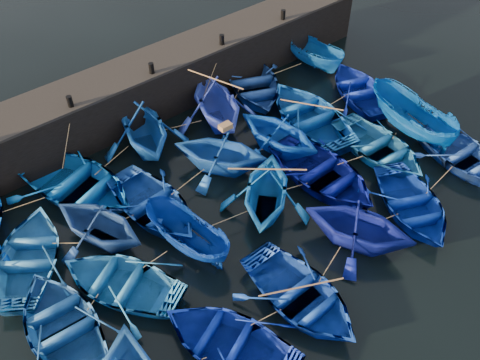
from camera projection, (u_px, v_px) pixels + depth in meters
ground at (291, 238)px, 20.81m from camera, size 120.00×120.00×0.00m
quay_wall at (145, 89)px, 25.75m from camera, size 26.00×2.50×2.50m
quay_top at (142, 66)px, 24.83m from camera, size 26.00×2.50×0.12m
bollard_1 at (70, 101)px, 22.33m from camera, size 0.24×0.24×0.50m
bollard_2 at (151, 68)px, 24.11m from camera, size 0.24×0.24×0.50m
bollard_3 at (222, 40)px, 25.89m from camera, size 0.24×0.24×0.50m
bollard_4 at (283, 15)px, 27.67m from camera, size 0.24×0.24×0.50m
boat_1 at (75, 183)px, 22.09m from camera, size 5.92×6.90×1.21m
boat_2 at (144, 127)px, 23.76m from camera, size 5.04×5.47×2.39m
boat_3 at (216, 102)px, 25.05m from camera, size 5.20×5.63×2.45m
boat_4 at (253, 83)px, 27.33m from camera, size 5.57×6.34×1.09m
boat_5 at (314, 54)px, 28.85m from camera, size 1.68×4.12×1.57m
boat_6 at (30, 256)px, 19.56m from camera, size 5.51×5.85×0.99m
boat_7 at (98, 223)px, 19.98m from camera, size 4.65×4.95×2.08m
boat_8 at (153, 205)px, 21.35m from camera, size 3.83×5.11×1.01m
boat_9 at (220, 151)px, 22.79m from camera, size 5.33×5.43×2.17m
boat_10 at (279, 132)px, 23.70m from camera, size 4.32×4.76×2.17m
boat_11 at (310, 115)px, 25.37m from camera, size 4.85×6.17×1.16m
boat_12 at (360, 89)px, 27.07m from camera, size 4.74×5.51×0.96m
boat_13 at (63, 326)px, 17.54m from camera, size 3.74×5.05×1.01m
boat_14 at (122, 282)px, 18.79m from camera, size 5.19×5.69×0.96m
boat_15 at (187, 236)px, 19.91m from camera, size 2.27×4.17×1.53m
boat_16 at (266, 190)px, 21.07m from camera, size 5.65×5.62×2.25m
boat_17 at (323, 174)px, 22.57m from camera, size 3.98×5.45×1.10m
boat_18 at (379, 148)px, 23.83m from camera, size 3.71×5.02×1.01m
boat_19 at (411, 118)px, 24.61m from camera, size 2.03×4.94×1.88m
boat_21 at (229, 342)px, 17.14m from camera, size 5.01×5.71×0.98m
boat_22 at (300, 296)px, 18.35m from camera, size 3.66×4.99×1.01m
boat_23 at (359, 226)px, 19.81m from camera, size 5.14×5.39×2.21m
boat_24 at (412, 205)px, 21.40m from camera, size 4.96×5.62×0.97m
boat_25 at (466, 157)px, 23.39m from camera, size 3.83×5.11×1.01m
wooden_crate at (225, 126)px, 22.08m from camera, size 0.53×0.34×0.23m
mooring_ropes at (212, 149)px, 23.18m from camera, size 18.70×12.01×2.10m
loose_oars at (273, 150)px, 21.83m from camera, size 9.48×12.00×1.50m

